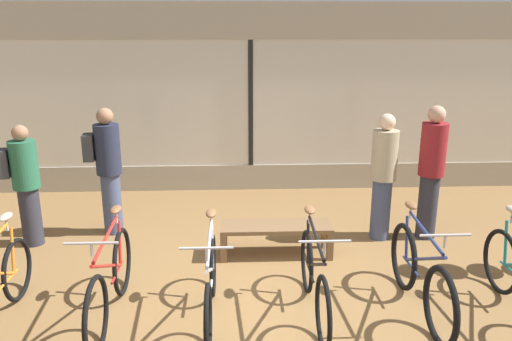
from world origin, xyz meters
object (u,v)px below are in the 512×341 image
Objects in this scene: bicycle_right at (420,276)px; customer_mid_floor at (383,174)px; customer_near_rack at (431,170)px; bicycle_left at (111,282)px; bicycle_center_right at (314,280)px; customer_near_bench at (25,182)px; bicycle_center_left at (211,285)px; display_bench at (276,230)px; customer_by_window at (108,167)px.

customer_mid_floor is (0.13, 1.84, 0.51)m from bicycle_right.
customer_near_rack reaches higher than customer_mid_floor.
bicycle_right is 1.92m from customer_mid_floor.
bicycle_left reaches higher than bicycle_center_right.
bicycle_left is 1.10× the size of customer_near_bench.
bicycle_left is at bearing -50.96° from customer_near_bench.
bicycle_left is 1.03× the size of bicycle_center_left.
bicycle_left is 0.99m from bicycle_center_left.
bicycle_right reaches higher than display_bench.
bicycle_left is 4.31m from customer_near_rack.
bicycle_right is at bearing -0.08° from bicycle_left.
bicycle_center_left is (0.98, -0.07, -0.02)m from bicycle_left.
bicycle_center_left is 2.77m from customer_by_window.
customer_near_bench is at bearing 158.04° from bicycle_right.
bicycle_center_left is 1.02× the size of bicycle_center_right.
customer_near_rack is at bearing 0.02° from customer_near_bench.
bicycle_center_right is (2.01, -0.02, -0.02)m from bicycle_left.
display_bench is (-0.27, 1.39, -0.05)m from bicycle_center_right.
bicycle_right is at bearing 0.74° from bicycle_center_right.
customer_by_window is (-1.49, 2.27, 0.58)m from bicycle_center_left.
bicycle_center_right is 3.40m from customer_by_window.
customer_near_bench is at bearing -179.98° from customer_near_rack.
customer_near_rack reaches higher than bicycle_left.
display_bench is 0.86× the size of customer_near_bench.
customer_mid_floor is (1.20, 1.86, 0.52)m from bicycle_center_right.
bicycle_center_left is at bearing -139.38° from customer_mid_floor.
bicycle_center_right is 1.22× the size of display_bench.
bicycle_center_right is 0.93× the size of customer_near_rack.
display_bench is 2.26m from customer_near_rack.
bicycle_left is 2.42m from customer_near_bench.
bicycle_center_right is at bearing -27.97° from customer_near_bench.
display_bench is at bearing 134.16° from bicycle_right.
display_bench is 0.81× the size of customer_mid_floor.
bicycle_left is 2.32m from customer_by_window.
bicycle_center_left is 0.98× the size of customer_by_window.
bicycle_center_left is at bearing -146.32° from customer_near_rack.
customer_near_rack is 1.13× the size of customer_near_bench.
bicycle_left is 2.01m from bicycle_center_right.
bicycle_center_right is 1.07m from bicycle_right.
customer_by_window is at bearing 148.49° from bicycle_right.
customer_by_window is 1.10× the size of customer_near_bench.
bicycle_center_left is at bearing -117.66° from display_bench.
customer_near_rack is at bearing 12.45° from display_bench.
customer_near_rack is 1.03× the size of customer_by_window.
customer_near_bench is at bearing 129.04° from bicycle_left.
bicycle_center_right reaches higher than bicycle_center_left.
bicycle_center_left is 1.63m from display_bench.
customer_mid_floor is at bearing 29.81° from bicycle_left.
bicycle_right is (1.07, 0.01, 0.01)m from bicycle_center_right.
display_bench is at bearing -162.51° from customer_mid_floor.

